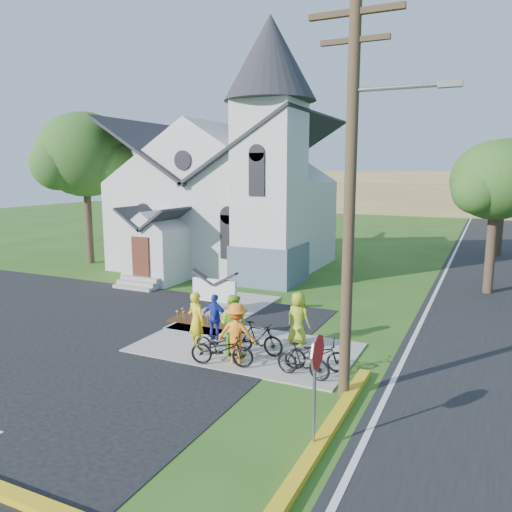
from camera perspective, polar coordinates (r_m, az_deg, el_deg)
The scene contains 21 objects.
ground at distance 16.70m, azimuth -6.68°, elevation -10.20°, with size 120.00×120.00×0.00m, color #2B5618.
sidewalk at distance 16.41m, azimuth -1.21°, elevation -10.41°, with size 7.00×4.00×0.05m, color gray.
church at distance 29.27m, azimuth -3.06°, elevation 8.87°, with size 12.35×12.00×13.00m.
church_sign at distance 19.63m, azimuth -4.78°, elevation -4.01°, with size 2.20×0.40×1.70m.
flower_bed at distance 19.15m, azimuth -6.10°, elevation -7.46°, with size 2.60×1.10×0.07m, color #32170D.
utility_pole at distance 12.17m, azimuth 11.01°, elevation 8.27°, with size 3.45×0.28×10.00m.
stop_sign at distance 10.32m, azimuth 6.93°, elevation -12.51°, with size 0.11×0.76×2.48m.
tree_lot_corner at distance 32.31m, azimuth -18.97°, elevation 10.85°, with size 5.60×5.60×9.15m.
tree_road_near at distance 25.30m, azimuth 25.75°, elevation 7.71°, with size 4.00×4.00×7.05m.
tree_road_mid at distance 37.30m, azimuth 26.53°, elevation 8.88°, with size 4.40×4.40×7.80m.
distant_hills at distance 69.89m, azimuth 21.20°, elevation 6.19°, with size 61.00×10.00×5.60m.
cyclist_0 at distance 16.12m, azimuth -6.81°, elevation -7.30°, with size 0.67×0.44×1.85m, color yellow.
bike_0 at distance 15.72m, azimuth -4.33°, elevation -9.72°, with size 0.53×1.52×0.80m, color black.
cyclist_1 at distance 15.49m, azimuth -2.64°, elevation -7.83°, with size 0.93×0.72×1.91m, color #7ED227.
bike_1 at distance 15.64m, azimuth 0.23°, elevation -9.36°, with size 0.48×1.70×1.02m, color black.
cyclist_2 at distance 16.85m, azimuth -4.68°, elevation -6.99°, with size 0.92×0.38×1.58m, color #2231AE.
bike_2 at distance 14.79m, azimuth -3.91°, elevation -10.59°, with size 0.66×1.89×0.99m, color black.
cyclist_3 at distance 14.86m, azimuth -2.23°, elevation -8.79°, with size 1.17×0.67×1.82m, color orange.
bike_3 at distance 14.05m, azimuth 5.40°, elevation -11.78°, with size 0.46×1.62×0.97m, color black.
cyclist_4 at distance 16.48m, azimuth 4.83°, elevation -7.08°, with size 0.85×0.55×1.74m, color #9CB321.
bike_4 at distance 14.52m, azimuth 6.91°, elevation -11.13°, with size 0.63×1.81×0.95m, color black.
Camera 1 is at (8.37, -13.29, 5.67)m, focal length 35.00 mm.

